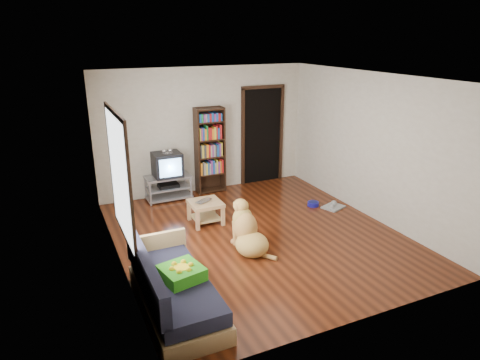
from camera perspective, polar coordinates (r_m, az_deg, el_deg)
name	(u,v)px	position (r m, az deg, el deg)	size (l,w,h in m)	color
ground	(258,235)	(7.25, 2.41, -7.39)	(5.00, 5.00, 0.00)	#57230F
ceiling	(260,77)	(6.52, 2.74, 13.53)	(5.00, 5.00, 0.00)	white
wall_back	(205,130)	(9.00, -4.76, 6.60)	(4.50, 4.50, 0.00)	beige
wall_front	(365,221)	(4.82, 16.28, -5.24)	(4.50, 4.50, 0.00)	beige
wall_left	(113,181)	(6.12, -16.53, -0.07)	(5.00, 5.00, 0.00)	beige
wall_right	(371,146)	(8.02, 17.06, 4.31)	(5.00, 5.00, 0.00)	beige
green_cushion	(182,273)	(5.29, -7.79, -12.17)	(0.46, 0.46, 0.15)	green
laptop	(206,202)	(7.55, -4.56, -2.89)	(0.34, 0.22, 0.03)	silver
dog_bowl	(313,204)	(8.54, 9.73, -3.15)	(0.22, 0.22, 0.08)	navy
grey_rag	(333,207)	(8.53, 12.33, -3.54)	(0.40, 0.32, 0.03)	gray
window	(120,177)	(5.59, -15.76, 0.37)	(0.03, 1.46, 1.70)	white
doorway	(262,133)	(9.55, 2.98, 6.25)	(1.03, 0.05, 2.19)	black
tv_stand	(168,187)	(8.79, -9.52, -0.88)	(0.90, 0.45, 0.50)	#99999E
crt_tv	(167,164)	(8.67, -9.73, 2.11)	(0.55, 0.52, 0.58)	black
bookshelf	(210,146)	(8.94, -4.06, 4.57)	(0.60, 0.30, 1.80)	black
sofa	(172,291)	(5.40, -9.05, -14.43)	(0.80, 1.80, 0.80)	tan
coffee_table	(206,208)	(7.62, -4.61, -3.74)	(0.55, 0.55, 0.40)	tan
dog	(248,233)	(6.66, 1.02, -7.03)	(0.54, 0.96, 0.81)	#D7B452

